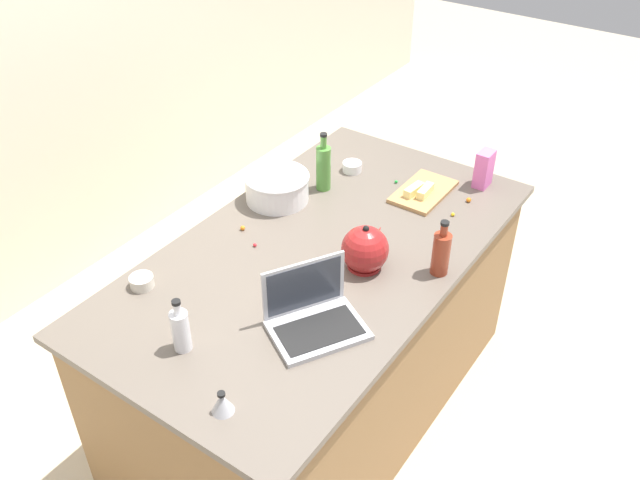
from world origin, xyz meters
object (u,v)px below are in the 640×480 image
(mixing_bowl_large, at_px, (277,187))
(ramekin_small, at_px, (352,167))
(candy_bag, at_px, (484,169))
(butter_stick_left, at_px, (425,191))
(bottle_olive, at_px, (323,167))
(ramekin_medium, at_px, (142,282))
(laptop, at_px, (313,315))
(cutting_board, at_px, (423,192))
(bottle_soy, at_px, (441,253))
(bottle_vinegar, at_px, (181,330))
(kettle, at_px, (365,249))
(kitchen_timer, at_px, (222,403))
(butter_stick_right, at_px, (414,190))

(mixing_bowl_large, height_order, ramekin_small, mixing_bowl_large)
(candy_bag, bearing_deg, butter_stick_left, 146.31)
(bottle_olive, xyz_separation_m, butter_stick_left, (0.19, -0.41, -0.07))
(butter_stick_left, distance_m, ramekin_small, 0.39)
(bottle_olive, bearing_deg, ramekin_small, -6.53)
(ramekin_medium, bearing_deg, candy_bag, -27.97)
(laptop, height_order, ramekin_medium, laptop)
(laptop, xyz_separation_m, cutting_board, (0.97, 0.09, -0.04))
(mixing_bowl_large, height_order, cutting_board, mixing_bowl_large)
(bottle_soy, distance_m, butter_stick_left, 0.52)
(laptop, bearing_deg, mixing_bowl_large, 46.47)
(laptop, xyz_separation_m, candy_bag, (1.18, -0.09, 0.04))
(candy_bag, bearing_deg, mixing_bowl_large, 132.21)
(mixing_bowl_large, height_order, candy_bag, candy_bag)
(ramekin_small, bearing_deg, candy_bag, -67.53)
(laptop, relative_size, bottle_vinegar, 1.87)
(kettle, bearing_deg, mixing_bowl_large, 71.89)
(kitchen_timer, bearing_deg, mixing_bowl_large, 29.85)
(kettle, relative_size, ramekin_small, 2.41)
(kitchen_timer, bearing_deg, butter_stick_right, 4.34)
(kettle, bearing_deg, cutting_board, 5.80)
(bottle_vinegar, bearing_deg, ramekin_small, 7.32)
(bottle_vinegar, height_order, cutting_board, bottle_vinegar)
(laptop, relative_size, kettle, 1.78)
(kettle, bearing_deg, ramekin_small, 36.42)
(laptop, distance_m, ramekin_small, 1.05)
(butter_stick_left, bearing_deg, butter_stick_right, 114.59)
(bottle_soy, xyz_separation_m, ramekin_small, (0.45, 0.67, -0.07))
(cutting_board, bearing_deg, kettle, -174.20)
(mixing_bowl_large, height_order, butter_stick_right, mixing_bowl_large)
(mixing_bowl_large, distance_m, kettle, 0.59)
(bottle_soy, height_order, butter_stick_left, bottle_soy)
(bottle_olive, relative_size, bottle_vinegar, 1.34)
(kettle, xyz_separation_m, ramekin_small, (0.57, 0.42, -0.06))
(mixing_bowl_large, distance_m, butter_stick_left, 0.64)
(cutting_board, bearing_deg, bottle_olive, 119.28)
(bottle_vinegar, bearing_deg, bottle_soy, -31.29)
(ramekin_small, relative_size, ramekin_medium, 1.02)
(bottle_vinegar, relative_size, kitchen_timer, 2.63)
(butter_stick_right, relative_size, ramekin_small, 1.24)
(bottle_soy, bearing_deg, kettle, 117.43)
(mixing_bowl_large, height_order, ramekin_medium, mixing_bowl_large)
(bottle_soy, bearing_deg, laptop, 156.67)
(bottle_olive, relative_size, kitchen_timer, 3.53)
(kitchen_timer, bearing_deg, bottle_soy, -13.33)
(ramekin_small, height_order, candy_bag, candy_bag)
(ramekin_small, bearing_deg, laptop, -154.49)
(bottle_soy, relative_size, bottle_vinegar, 1.13)
(ramekin_medium, bearing_deg, cutting_board, -25.16)
(mixing_bowl_large, bearing_deg, bottle_vinegar, -161.39)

